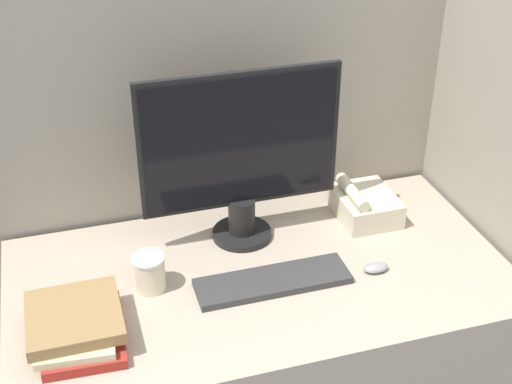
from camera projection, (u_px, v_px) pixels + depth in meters
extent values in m
cube|color=gray|center=(224.00, 196.00, 2.26)|extent=(1.76, 0.04, 1.58)
cube|color=gray|center=(485.00, 221.00, 2.14)|extent=(0.04, 0.78, 1.58)
cube|color=tan|center=(260.00, 376.00, 2.14)|extent=(1.36, 0.72, 0.78)
cylinder|color=black|center=(241.00, 233.00, 2.09)|extent=(0.17, 0.17, 0.02)
cylinder|color=black|center=(241.00, 215.00, 2.06)|extent=(0.08, 0.08, 0.11)
cube|color=black|center=(239.00, 141.00, 1.94)|extent=(0.56, 0.02, 0.40)
cube|color=black|center=(240.00, 142.00, 1.93)|extent=(0.54, 0.01, 0.37)
cube|color=#333333|center=(273.00, 281.00, 1.90)|extent=(0.41, 0.12, 0.02)
ellipsoid|color=gray|center=(376.00, 268.00, 1.94)|extent=(0.07, 0.04, 0.02)
cylinder|color=beige|center=(150.00, 274.00, 1.86)|extent=(0.08, 0.08, 0.09)
cylinder|color=white|center=(148.00, 258.00, 1.84)|extent=(0.09, 0.09, 0.01)
cube|color=maroon|center=(83.00, 334.00, 1.71)|extent=(0.20, 0.27, 0.03)
cube|color=#C6B78C|center=(75.00, 328.00, 1.70)|extent=(0.20, 0.25, 0.02)
cube|color=olive|center=(74.00, 317.00, 1.69)|extent=(0.22, 0.23, 0.03)
cube|color=beige|center=(365.00, 206.00, 2.17)|extent=(0.17, 0.20, 0.08)
cube|color=white|center=(376.00, 197.00, 2.13)|extent=(0.08, 0.09, 0.00)
cylinder|color=beige|center=(352.00, 192.00, 2.13)|extent=(0.04, 0.18, 0.04)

